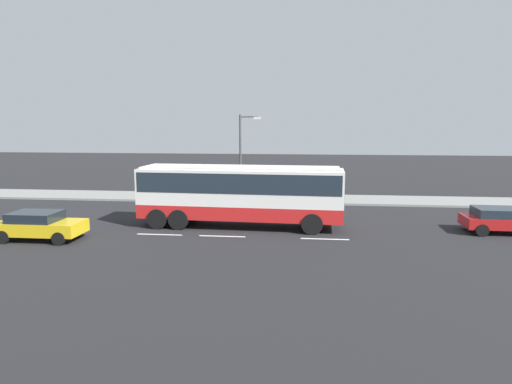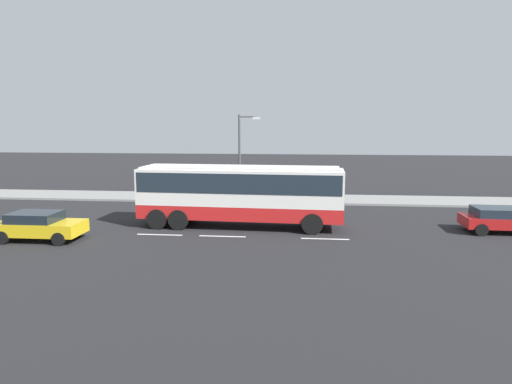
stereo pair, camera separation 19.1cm
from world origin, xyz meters
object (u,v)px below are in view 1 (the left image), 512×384
pedestrian_near_curb (330,185)px  street_lamp (243,151)px  coach_bus (240,190)px  car_yellow_taxi (40,225)px  car_red_compact (504,220)px

pedestrian_near_curb → street_lamp: 6.96m
coach_bus → street_lamp: street_lamp is taller
car_yellow_taxi → pedestrian_near_curb: 19.71m
car_yellow_taxi → car_red_compact: bearing=9.1°
coach_bus → car_red_compact: size_ratio=2.59×
pedestrian_near_curb → street_lamp: size_ratio=0.29×
car_yellow_taxi → pedestrian_near_curb: bearing=40.7°
coach_bus → pedestrian_near_curb: size_ratio=6.33×
coach_bus → car_red_compact: 14.04m
car_yellow_taxi → car_red_compact: size_ratio=0.94×
car_yellow_taxi → street_lamp: street_lamp is taller
car_yellow_taxi → street_lamp: 14.74m
coach_bus → street_lamp: bearing=99.3°
pedestrian_near_curb → street_lamp: (-6.35, -1.27, 2.54)m
car_red_compact → car_yellow_taxi: bearing=-169.3°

